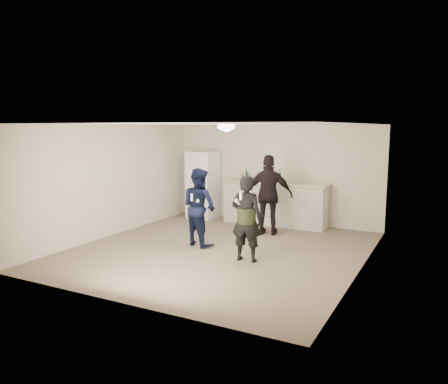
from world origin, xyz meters
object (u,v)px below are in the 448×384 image
at_px(spectator, 269,195).
at_px(counter, 274,204).
at_px(man, 199,207).
at_px(shaker, 242,177).
at_px(woman, 247,218).
at_px(fridge, 203,185).

bearing_deg(spectator, counter, -89.55).
bearing_deg(man, shaker, -68.00).
bearing_deg(shaker, woman, -63.24).
distance_m(shaker, spectator, 1.47).
distance_m(counter, man, 2.64).
distance_m(counter, spectator, 1.12).
bearing_deg(fridge, woman, -48.35).
height_order(shaker, spectator, spectator).
xyz_separation_m(counter, spectator, (0.25, -1.02, 0.39)).
bearing_deg(fridge, man, -61.41).
distance_m(shaker, man, 2.47).
bearing_deg(man, counter, -87.41).
relative_size(woman, spectator, 0.87).
relative_size(man, spectator, 0.88).
height_order(counter, man, man).
bearing_deg(shaker, man, -85.96).
xyz_separation_m(woman, spectator, (-0.38, 2.05, 0.12)).
relative_size(fridge, shaker, 10.59).
height_order(shaker, man, man).
bearing_deg(counter, shaker, -173.47).
bearing_deg(shaker, counter, 6.53).
bearing_deg(man, spectator, -104.09).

